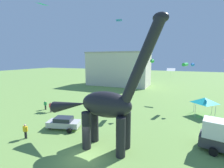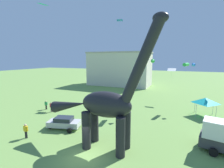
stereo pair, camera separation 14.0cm
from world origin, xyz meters
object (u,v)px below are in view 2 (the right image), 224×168
(parked_sedan_left, at_px, (64,122))
(festival_canopy_tent, at_px, (206,101))
(person_vendor_side, at_px, (51,106))
(kite_trailing, at_px, (43,4))
(kite_apex, at_px, (172,70))
(dinosaur_sculpture, at_px, (106,104))
(person_photographer, at_px, (26,130))
(kite_far_left, at_px, (188,65))
(kite_high_left, at_px, (147,61))
(kite_near_low, at_px, (120,20))
(person_strolling_adult, at_px, (46,104))

(parked_sedan_left, height_order, festival_canopy_tent, festival_canopy_tent)
(person_vendor_side, xyz_separation_m, kite_trailing, (0.50, -0.97, 16.26))
(festival_canopy_tent, bearing_deg, kite_apex, 128.24)
(dinosaur_sculpture, height_order, festival_canopy_tent, dinosaur_sculpture)
(person_vendor_side, distance_m, kite_apex, 24.92)
(dinosaur_sculpture, relative_size, person_photographer, 7.45)
(kite_far_left, xyz_separation_m, kite_trailing, (-20.81, -12.57, 9.18))
(kite_apex, relative_size, kite_high_left, 0.95)
(festival_canopy_tent, height_order, kite_near_low, kite_near_low)
(person_vendor_side, relative_size, kite_far_left, 0.77)
(parked_sedan_left, bearing_deg, dinosaur_sculpture, -32.27)
(kite_high_left, bearing_deg, person_vendor_side, -155.26)
(festival_canopy_tent, xyz_separation_m, kite_far_left, (-2.91, 3.21, 5.60))
(person_photographer, bearing_deg, person_vendor_side, 69.55)
(parked_sedan_left, xyz_separation_m, person_strolling_adult, (-8.41, 5.24, 0.19))
(parked_sedan_left, distance_m, person_vendor_side, 7.84)
(person_photographer, relative_size, kite_near_low, 1.06)
(parked_sedan_left, distance_m, kite_near_low, 25.29)
(dinosaur_sculpture, distance_m, parked_sedan_left, 8.41)
(parked_sedan_left, height_order, kite_high_left, kite_high_left)
(person_vendor_side, xyz_separation_m, kite_far_left, (21.31, 11.60, 7.08))
(person_photographer, height_order, kite_far_left, kite_far_left)
(festival_canopy_tent, bearing_deg, person_vendor_side, -160.90)
(person_vendor_side, bearing_deg, kite_far_left, -140.61)
(person_photographer, bearing_deg, parked_sedan_left, 13.21)
(dinosaur_sculpture, height_order, kite_near_low, kite_near_low)
(person_photographer, bearing_deg, festival_canopy_tent, -6.87)
(person_strolling_adult, bearing_deg, kite_trailing, 129.53)
(parked_sedan_left, bearing_deg, festival_canopy_tent, 20.07)
(parked_sedan_left, relative_size, kite_apex, 2.05)
(parked_sedan_left, height_order, person_photographer, person_photographer)
(person_strolling_adult, xyz_separation_m, kite_near_low, (9.10, 13.64, 16.61))
(festival_canopy_tent, distance_m, kite_trailing, 29.47)
(kite_apex, xyz_separation_m, kite_high_left, (-3.58, -8.81, 1.93))
(kite_high_left, xyz_separation_m, kite_near_low, (-7.77, 7.56, 8.79))
(person_strolling_adult, bearing_deg, person_vendor_side, 143.32)
(person_strolling_adult, height_order, kite_trailing, kite_trailing)
(person_photographer, height_order, kite_high_left, kite_high_left)
(dinosaur_sculpture, bearing_deg, person_vendor_side, 158.95)
(kite_near_low, bearing_deg, kite_high_left, -44.22)
(kite_far_left, bearing_deg, kite_high_left, -143.58)
(person_strolling_adult, xyz_separation_m, kite_apex, (20.45, 14.90, 5.90))
(parked_sedan_left, bearing_deg, kite_high_left, 37.48)
(kite_near_low, relative_size, kite_trailing, 0.98)
(kite_far_left, bearing_deg, festival_canopy_tent, -47.82)
(festival_canopy_tent, distance_m, kite_near_low, 23.57)
(person_vendor_side, relative_size, kite_trailing, 1.05)
(festival_canopy_tent, relative_size, kite_trailing, 1.89)
(kite_apex, bearing_deg, festival_canopy_tent, -51.76)
(person_photographer, xyz_separation_m, kite_trailing, (-3.67, 7.43, 16.27))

